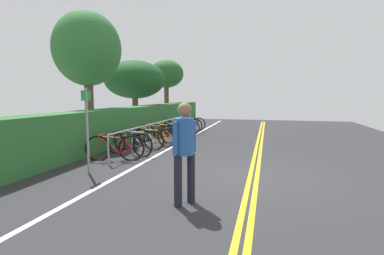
% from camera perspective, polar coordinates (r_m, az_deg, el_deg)
% --- Properties ---
extents(ground_plane, '(32.36, 12.37, 0.05)m').
position_cam_1_polar(ground_plane, '(7.13, 11.89, -9.44)').
color(ground_plane, '#2B2B2D').
extents(centre_line_yellow_inner, '(29.12, 0.10, 0.00)m').
position_cam_1_polar(centre_line_yellow_inner, '(7.12, 12.55, -9.25)').
color(centre_line_yellow_inner, gold).
rests_on(centre_line_yellow_inner, ground_plane).
extents(centre_line_yellow_outer, '(29.12, 0.10, 0.00)m').
position_cam_1_polar(centre_line_yellow_outer, '(7.13, 11.24, -9.21)').
color(centre_line_yellow_outer, gold).
rests_on(centre_line_yellow_outer, ground_plane).
extents(bike_lane_stripe_white, '(29.12, 0.12, 0.00)m').
position_cam_1_polar(bike_lane_stripe_white, '(7.87, -11.32, -7.73)').
color(bike_lane_stripe_white, white).
rests_on(bike_lane_stripe_white, ground_plane).
extents(bike_rack, '(8.72, 0.05, 0.85)m').
position_cam_1_polar(bike_rack, '(12.13, -5.61, 0.32)').
color(bike_rack, '#9EA0A5').
rests_on(bike_rack, ground_plane).
extents(bicycle_0, '(0.58, 1.69, 0.79)m').
position_cam_1_polar(bicycle_0, '(8.80, -14.79, -3.87)').
color(bicycle_0, black).
rests_on(bicycle_0, ground_plane).
extents(bicycle_1, '(0.54, 1.79, 0.78)m').
position_cam_1_polar(bicycle_1, '(9.51, -12.17, -3.09)').
color(bicycle_1, black).
rests_on(bicycle_1, ground_plane).
extents(bicycle_2, '(0.48, 1.77, 0.74)m').
position_cam_1_polar(bicycle_2, '(10.30, -10.31, -2.45)').
color(bicycle_2, black).
rests_on(bicycle_2, ground_plane).
extents(bicycle_3, '(0.46, 1.70, 0.71)m').
position_cam_1_polar(bicycle_3, '(11.00, -7.39, -1.91)').
color(bicycle_3, black).
rests_on(bicycle_3, ground_plane).
extents(bicycle_4, '(0.46, 1.76, 0.78)m').
position_cam_1_polar(bicycle_4, '(11.81, -6.71, -1.17)').
color(bicycle_4, black).
rests_on(bicycle_4, ground_plane).
extents(bicycle_5, '(0.47, 1.77, 0.72)m').
position_cam_1_polar(bicycle_5, '(12.64, -4.83, -0.79)').
color(bicycle_5, black).
rests_on(bicycle_5, ground_plane).
extents(bicycle_6, '(0.60, 1.61, 0.71)m').
position_cam_1_polar(bicycle_6, '(13.36, -3.19, -0.43)').
color(bicycle_6, black).
rests_on(bicycle_6, ground_plane).
extents(bicycle_7, '(0.46, 1.80, 0.74)m').
position_cam_1_polar(bicycle_7, '(14.12, -2.09, 0.01)').
color(bicycle_7, black).
rests_on(bicycle_7, ground_plane).
extents(bicycle_8, '(0.46, 1.77, 0.77)m').
position_cam_1_polar(bicycle_8, '(14.97, -1.30, 0.42)').
color(bicycle_8, black).
rests_on(bicycle_8, ground_plane).
extents(bicycle_9, '(0.46, 1.83, 0.75)m').
position_cam_1_polar(bicycle_9, '(15.72, -0.67, 0.69)').
color(bicycle_9, black).
rests_on(bicycle_9, ground_plane).
extents(pedestrian, '(0.42, 0.32, 1.77)m').
position_cam_1_polar(pedestrian, '(5.01, -1.46, -3.64)').
color(pedestrian, '#1E1E2D').
rests_on(pedestrian, ground_plane).
extents(sign_post_near, '(0.36, 0.06, 2.07)m').
position_cam_1_polar(sign_post_near, '(7.43, -19.76, 0.99)').
color(sign_post_near, gray).
rests_on(sign_post_near, ground_plane).
extents(hedge_backdrop, '(17.67, 0.95, 1.38)m').
position_cam_1_polar(hedge_backdrop, '(14.12, -9.74, 1.33)').
color(hedge_backdrop, '#2D6B30').
rests_on(hedge_backdrop, ground_plane).
extents(tree_mid, '(2.71, 2.71, 5.26)m').
position_cam_1_polar(tree_mid, '(12.94, -19.73, 14.09)').
color(tree_mid, brown).
rests_on(tree_mid, ground_plane).
extents(tree_far_right, '(3.37, 3.37, 3.82)m').
position_cam_1_polar(tree_far_right, '(16.88, -11.09, 9.09)').
color(tree_far_right, brown).
rests_on(tree_far_right, ground_plane).
extents(tree_extra, '(2.44, 2.44, 4.36)m').
position_cam_1_polar(tree_extra, '(21.08, -5.03, 10.23)').
color(tree_extra, brown).
rests_on(tree_extra, ground_plane).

